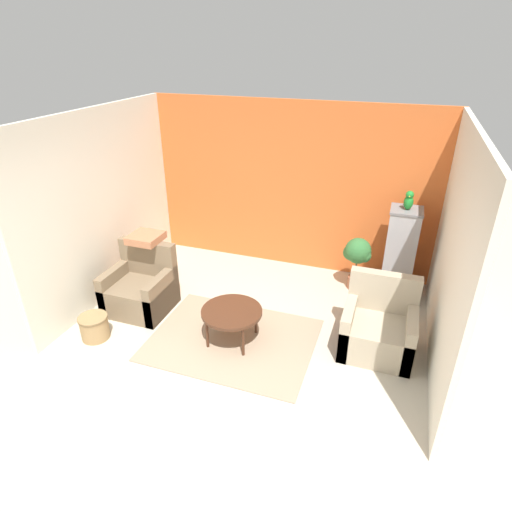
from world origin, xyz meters
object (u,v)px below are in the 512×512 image
(armchair_left, at_px, (141,289))
(coffee_table, at_px, (232,313))
(potted_plant, at_px, (357,255))
(parrot, at_px, (409,201))
(birdcage, at_px, (399,256))
(armchair_right, at_px, (378,329))
(wicker_basket, at_px, (94,326))

(armchair_left, bearing_deg, coffee_table, -10.42)
(potted_plant, bearing_deg, parrot, 4.82)
(coffee_table, relative_size, potted_plant, 0.91)
(armchair_left, relative_size, birdcage, 0.69)
(armchair_right, bearing_deg, armchair_left, -177.21)
(armchair_right, xyz_separation_m, parrot, (0.13, 1.40, 1.16))
(coffee_table, bearing_deg, birdcage, 44.61)
(potted_plant, height_order, wicker_basket, potted_plant)
(armchair_left, xyz_separation_m, wicker_basket, (-0.19, -0.79, -0.13))
(armchair_left, distance_m, birdcage, 3.67)
(parrot, xyz_separation_m, wicker_basket, (-3.50, -2.34, -1.28))
(coffee_table, height_order, wicker_basket, coffee_table)
(parrot, height_order, potted_plant, parrot)
(potted_plant, bearing_deg, birdcage, 4.60)
(armchair_left, height_order, armchair_right, same)
(armchair_right, xyz_separation_m, birdcage, (0.13, 1.40, 0.32))
(armchair_right, bearing_deg, birdcage, 84.63)
(parrot, xyz_separation_m, potted_plant, (-0.58, -0.05, -0.89))
(wicker_basket, bearing_deg, birdcage, 33.70)
(parrot, distance_m, wicker_basket, 4.40)
(armchair_right, bearing_deg, parrot, 84.64)
(armchair_right, distance_m, potted_plant, 1.45)
(coffee_table, relative_size, armchair_left, 0.82)
(armchair_left, bearing_deg, potted_plant, 28.83)
(potted_plant, distance_m, wicker_basket, 3.73)
(birdcage, height_order, wicker_basket, birdcage)
(coffee_table, distance_m, armchair_right, 1.77)
(parrot, distance_m, potted_plant, 1.06)
(armchair_right, relative_size, potted_plant, 1.11)
(armchair_right, height_order, wicker_basket, armchair_right)
(armchair_right, relative_size, wicker_basket, 2.52)
(birdcage, height_order, potted_plant, birdcage)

